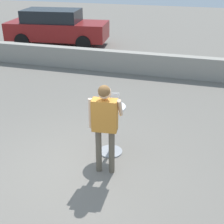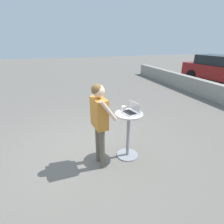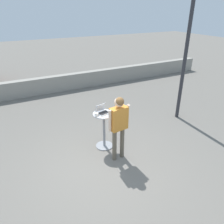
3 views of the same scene
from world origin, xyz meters
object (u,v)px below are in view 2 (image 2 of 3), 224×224
standing_person (99,116)px  parked_car_near_street (221,69)px  laptop (131,111)px  coffee_mug (124,108)px  cafe_table (128,132)px

standing_person → parked_car_near_street: bearing=120.3°
laptop → coffee_mug: bearing=-158.5°
coffee_mug → parked_car_near_street: size_ratio=0.03×
laptop → standing_person: 0.72m
cafe_table → laptop: 0.50m
coffee_mug → parked_car_near_street: (-4.82, 8.16, -0.26)m
parked_car_near_street → laptop: bearing=-58.0°
standing_person → laptop: bearing=98.1°
cafe_table → parked_car_near_street: parked_car_near_street is taller
coffee_mug → standing_person: standing_person is taller
laptop → coffee_mug: (-0.21, -0.08, -0.01)m
cafe_table → standing_person: 0.84m
cafe_table → parked_car_near_street: (-5.05, 8.13, 0.24)m
coffee_mug → parked_car_near_street: parked_car_near_street is taller
laptop → standing_person: standing_person is taller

